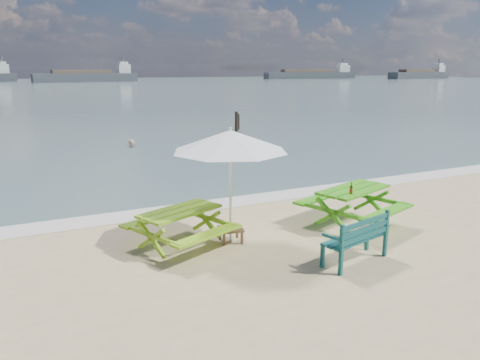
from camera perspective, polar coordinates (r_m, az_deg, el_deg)
name	(u,v)px	position (r m, az deg, el deg)	size (l,w,h in m)	color
sea	(36,88)	(91.19, -23.63, 10.25)	(300.00, 300.00, 0.00)	slate
foam_strip	(212,205)	(11.98, -3.48, -3.03)	(22.00, 0.90, 0.01)	silver
picnic_table_left	(180,229)	(9.16, -7.27, -6.00)	(2.15, 2.25, 0.76)	#76AA19
picnic_table_right	(353,207)	(10.64, 13.56, -3.28)	(2.31, 2.43, 0.85)	#3FA018
park_bench	(355,248)	(8.73, 13.79, -8.03)	(1.46, 0.78, 0.85)	#104646
side_table	(231,234)	(9.45, -1.15, -6.65)	(0.53, 0.53, 0.30)	brown
patio_umbrella	(230,141)	(8.97, -1.21, 4.80)	(2.65, 2.65, 2.26)	silver
beer_bottle	(351,190)	(10.01, 13.38, -1.22)	(0.06, 0.06, 0.25)	brown
swimmer	(132,158)	(21.40, -13.02, 2.59)	(0.68, 0.49, 1.71)	tan
mooring_pilings	(237,123)	(26.17, -0.35, 6.91)	(0.57, 0.77, 1.29)	black
cargo_ships	(230,76)	(138.81, -1.24, 12.58)	(158.08, 25.19, 4.40)	#3D4248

